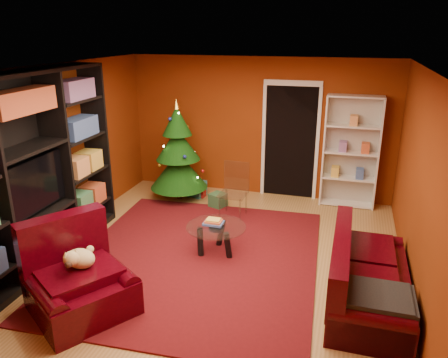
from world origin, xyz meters
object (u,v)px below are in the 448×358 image
(gift_box_teal, at_px, (197,189))
(gift_box_green, at_px, (218,200))
(rug, at_px, (196,258))
(white_bookshelf, at_px, (351,152))
(acrylic_chair, at_px, (233,194))
(sofa, at_px, (370,271))
(gift_box_red, at_px, (199,190))
(armchair, at_px, (80,278))
(christmas_tree, at_px, (178,152))
(coffee_table, at_px, (216,239))
(dog, at_px, (81,259))
(media_unit, at_px, (27,175))

(gift_box_teal, xyz_separation_m, gift_box_green, (0.56, -0.43, -0.02))
(rug, height_order, gift_box_teal, gift_box_teal)
(gift_box_teal, relative_size, white_bookshelf, 0.14)
(gift_box_green, bearing_deg, acrylic_chair, -44.30)
(sofa, distance_m, acrylic_chair, 2.88)
(rug, xyz_separation_m, gift_box_red, (-0.77, 2.33, 0.11))
(gift_box_green, distance_m, armchair, 3.45)
(gift_box_teal, height_order, armchair, armchair)
(sofa, bearing_deg, christmas_tree, 53.97)
(rug, bearing_deg, christmas_tree, 117.39)
(white_bookshelf, bearing_deg, coffee_table, -125.17)
(rug, height_order, acrylic_chair, acrylic_chair)
(dog, bearing_deg, media_unit, 93.00)
(gift_box_red, bearing_deg, media_unit, -112.10)
(gift_box_teal, distance_m, gift_box_green, 0.71)
(white_bookshelf, bearing_deg, acrylic_chair, -147.78)
(white_bookshelf, relative_size, armchair, 1.86)
(gift_box_green, bearing_deg, armchair, -99.45)
(rug, height_order, sofa, sofa)
(gift_box_green, distance_m, sofa, 3.43)
(sofa, bearing_deg, rug, 80.78)
(gift_box_green, height_order, armchair, armchair)
(coffee_table, bearing_deg, gift_box_red, 115.36)
(christmas_tree, xyz_separation_m, gift_box_red, (0.32, 0.23, -0.80))
(rug, relative_size, christmas_tree, 2.04)
(media_unit, height_order, acrylic_chair, media_unit)
(gift_box_red, bearing_deg, gift_box_green, -40.77)
(gift_box_teal, xyz_separation_m, coffee_table, (1.04, -2.09, 0.08))
(sofa, distance_m, coffee_table, 2.16)
(gift_box_red, height_order, acrylic_chair, acrylic_chair)
(coffee_table, relative_size, acrylic_chair, 0.99)
(media_unit, distance_m, sofa, 4.40)
(dog, xyz_separation_m, coffee_table, (1.06, 1.66, -0.42))
(armchair, xyz_separation_m, coffee_table, (1.05, 1.73, -0.21))
(media_unit, height_order, dog, media_unit)
(armchair, relative_size, sofa, 0.58)
(coffee_table, bearing_deg, white_bookshelf, 54.47)
(armchair, bearing_deg, gift_box_green, 24.23)
(rug, height_order, white_bookshelf, white_bookshelf)
(gift_box_red, height_order, sofa, sofa)
(gift_box_red, bearing_deg, dog, -91.05)
(rug, distance_m, gift_box_teal, 2.47)
(gift_box_green, xyz_separation_m, gift_box_red, (-0.51, 0.44, -0.01))
(gift_box_green, distance_m, dog, 3.41)
(rug, relative_size, gift_box_teal, 13.19)
(media_unit, height_order, gift_box_red, media_unit)
(gift_box_red, bearing_deg, acrylic_chair, -42.33)
(gift_box_green, bearing_deg, gift_box_red, 139.23)
(gift_box_teal, distance_m, gift_box_red, 0.06)
(gift_box_teal, height_order, dog, dog)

